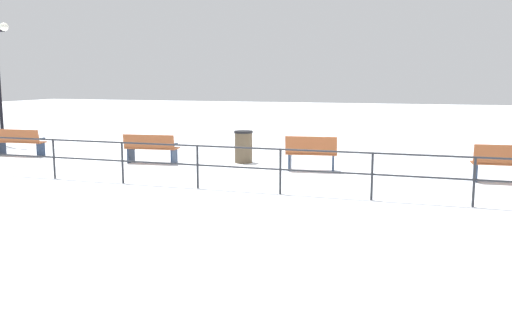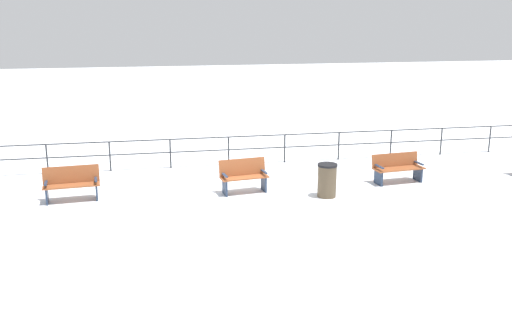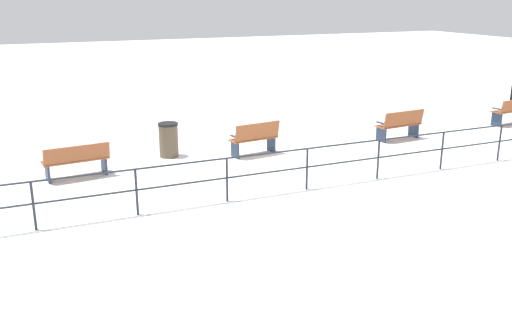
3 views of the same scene
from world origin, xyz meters
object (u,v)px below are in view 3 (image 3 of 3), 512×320
Objects in this scene: bench_nearest at (511,111)px; bench_fourth at (76,160)px; bench_second at (400,125)px; trash_bin at (169,140)px; bench_third at (255,138)px.

bench_nearest reaches higher than bench_fourth.
trash_bin is at bearing 76.92° from bench_second.
bench_third reaches higher than bench_second.
bench_fourth is at bearing 83.63° from bench_third.
bench_third is at bearing 83.00° from bench_second.
bench_second is at bearing -99.97° from bench_third.
bench_fourth is at bearing 85.46° from bench_nearest.
bench_second is 4.71m from bench_third.
bench_third is at bearing 84.97° from bench_nearest.
bench_second is at bearing 87.11° from bench_nearest.
bench_nearest is 9.42m from bench_third.
bench_second is at bearing -98.29° from trash_bin.
bench_third is 0.89× the size of bench_fourth.
trash_bin reaches higher than bench_nearest.
bench_second is (-0.17, 4.71, -0.00)m from bench_nearest.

